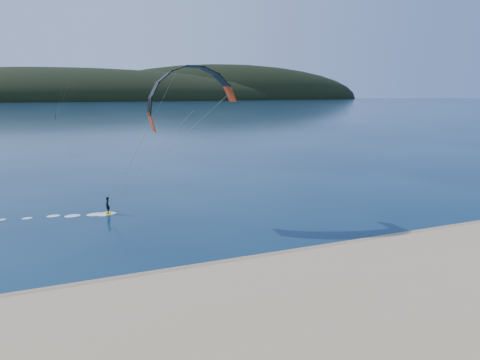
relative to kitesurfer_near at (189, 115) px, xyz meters
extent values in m
plane|color=#071B34|center=(-0.55, -15.67, -10.19)|extent=(1800.00, 1800.00, 0.00)
cube|color=#907454|center=(-0.55, -11.17, -10.14)|extent=(220.00, 2.50, 0.10)
ellipsoid|color=black|center=(-50.55, 704.33, -10.19)|extent=(840.00, 280.00, 110.00)
ellipsoid|color=black|center=(259.45, 744.33, -10.19)|extent=(600.00, 240.00, 140.00)
cube|color=gold|center=(-7.56, 4.94, -10.14)|extent=(0.45, 1.40, 0.08)
imported|color=black|center=(-7.56, 4.94, -9.24)|extent=(0.42, 0.63, 1.73)
cylinder|color=gray|center=(-3.45, 2.23, -4.30)|extent=(0.02, 0.02, 12.94)
cube|color=gold|center=(-27.24, 183.67, -10.14)|extent=(0.92, 1.27, 0.07)
imported|color=black|center=(-27.24, 183.67, -9.36)|extent=(0.85, 0.92, 1.51)
cylinder|color=gray|center=(-23.42, 181.23, -2.22)|extent=(0.02, 0.02, 16.06)
camera|label=1|loc=(-7.98, -35.10, 1.89)|focal=28.81mm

